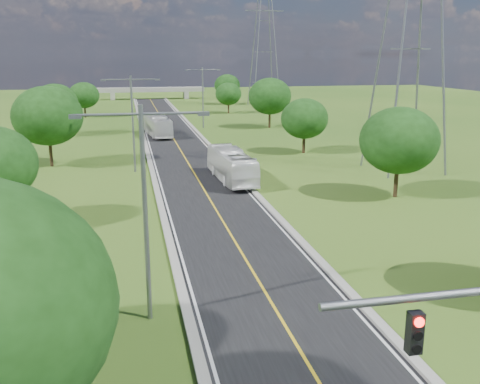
% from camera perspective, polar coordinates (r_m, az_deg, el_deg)
% --- Properties ---
extents(ground, '(260.00, 260.00, 0.00)m').
position_cam_1_polar(ground, '(72.59, -6.61, 4.82)').
color(ground, '#2C5217').
rests_on(ground, ground).
extents(road, '(8.00, 150.00, 0.06)m').
position_cam_1_polar(road, '(78.49, -7.04, 5.56)').
color(road, black).
rests_on(road, ground).
extents(curb_left, '(0.50, 150.00, 0.22)m').
position_cam_1_polar(curb_left, '(78.23, -10.15, 5.47)').
color(curb_left, gray).
rests_on(curb_left, ground).
extents(curb_right, '(0.50, 150.00, 0.22)m').
position_cam_1_polar(curb_right, '(78.94, -3.95, 5.74)').
color(curb_right, gray).
rests_on(curb_right, ground).
extents(speed_limit_sign, '(0.55, 0.09, 2.40)m').
position_cam_1_polar(speed_limit_sign, '(51.72, 1.47, 2.81)').
color(speed_limit_sign, slate).
rests_on(speed_limit_sign, ground).
extents(overpass, '(30.00, 3.00, 3.20)m').
position_cam_1_polar(overpass, '(151.73, -9.62, 10.64)').
color(overpass, gray).
rests_on(overpass, ground).
extents(streetlight_near_left, '(5.90, 0.25, 10.00)m').
position_cam_1_polar(streetlight_near_left, '(24.08, -10.15, -0.49)').
color(streetlight_near_left, slate).
rests_on(streetlight_near_left, ground).
extents(streetlight_mid_left, '(5.90, 0.25, 10.00)m').
position_cam_1_polar(streetlight_mid_left, '(56.61, -11.40, 7.99)').
color(streetlight_mid_left, slate).
rests_on(streetlight_mid_left, ground).
extents(streetlight_far_right, '(5.90, 0.25, 10.00)m').
position_cam_1_polar(streetlight_far_right, '(90.37, -3.99, 10.57)').
color(streetlight_far_right, slate).
rests_on(streetlight_far_right, ground).
extents(power_tower_near, '(9.00, 6.40, 28.00)m').
position_cam_1_polar(power_tower_near, '(58.74, 17.86, 15.71)').
color(power_tower_near, slate).
rests_on(power_tower_near, ground).
extents(power_tower_far, '(9.00, 6.40, 28.00)m').
position_cam_1_polar(power_tower_far, '(130.43, 2.60, 15.33)').
color(power_tower_far, slate).
rests_on(power_tower_far, ground).
extents(tree_lc, '(7.56, 7.56, 8.79)m').
position_cam_1_polar(tree_lc, '(62.19, -19.85, 7.64)').
color(tree_lc, black).
rests_on(tree_lc, ground).
extents(tree_ld, '(6.72, 6.72, 7.82)m').
position_cam_1_polar(tree_ld, '(86.20, -19.10, 8.97)').
color(tree_ld, black).
rests_on(tree_ld, ground).
extents(tree_le, '(5.88, 5.88, 6.84)m').
position_cam_1_polar(tree_le, '(109.83, -16.31, 9.88)').
color(tree_le, black).
rests_on(tree_le, ground).
extents(tree_rb, '(6.72, 6.72, 7.82)m').
position_cam_1_polar(tree_rb, '(47.59, 16.61, 5.29)').
color(tree_rb, black).
rests_on(tree_rb, ground).
extents(tree_rc, '(5.88, 5.88, 6.84)m').
position_cam_1_polar(tree_rc, '(67.31, 6.90, 7.79)').
color(tree_rc, black).
rests_on(tree_rc, ground).
extents(tree_rd, '(7.14, 7.14, 8.30)m').
position_cam_1_polar(tree_rd, '(90.66, 3.21, 10.16)').
color(tree_rd, black).
rests_on(tree_rd, ground).
extents(tree_re, '(5.46, 5.46, 6.35)m').
position_cam_1_polar(tree_re, '(113.54, -1.25, 10.42)').
color(tree_re, black).
rests_on(tree_re, ground).
extents(tree_rf, '(6.30, 6.30, 7.33)m').
position_cam_1_polar(tree_rf, '(133.77, -1.38, 11.30)').
color(tree_rf, black).
rests_on(tree_rf, ground).
extents(bus_outbound, '(3.14, 11.09, 3.05)m').
position_cam_1_polar(bus_outbound, '(52.05, -0.92, 2.87)').
color(bus_outbound, white).
rests_on(bus_outbound, road).
extents(bus_inbound, '(3.85, 11.44, 3.12)m').
position_cam_1_polar(bus_inbound, '(82.35, -8.79, 7.03)').
color(bus_inbound, silver).
rests_on(bus_inbound, road).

